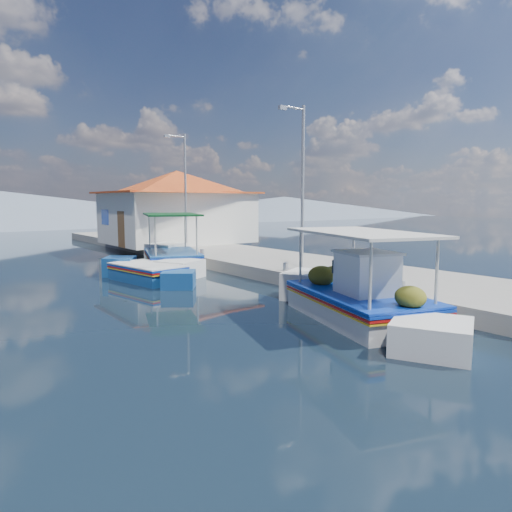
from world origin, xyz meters
TOP-DOWN VIEW (x-y plane):
  - ground at (0.00, 0.00)m, footprint 160.00×160.00m
  - quay at (5.90, 6.00)m, footprint 5.00×44.00m
  - bollards at (3.80, 5.25)m, footprint 0.20×17.20m
  - main_caique at (1.88, -3.02)m, footprint 3.77×7.30m
  - caique_green_canopy at (2.20, 8.09)m, footprint 3.82×6.93m
  - caique_blue_hull at (-0.01, 5.70)m, footprint 2.22×5.48m
  - harbor_building at (6.20, 15.00)m, footprint 10.49×10.49m
  - lamp_post_near at (4.51, 2.00)m, footprint 1.21×0.14m
  - lamp_post_far at (4.51, 11.00)m, footprint 1.21×0.14m
  - mountain_ridge at (6.54, 56.00)m, footprint 171.40×96.00m

SIDE VIEW (x-z plane):
  - ground at x=0.00m, z-range 0.00..0.00m
  - quay at x=5.90m, z-range 0.00..0.50m
  - caique_blue_hull at x=-0.01m, z-range -0.23..0.76m
  - caique_green_canopy at x=2.20m, z-range -0.97..1.79m
  - main_caique at x=1.88m, z-range -0.78..1.75m
  - bollards at x=3.80m, z-range 0.50..0.80m
  - mountain_ridge at x=6.54m, z-range -0.71..4.79m
  - harbor_building at x=6.20m, z-range 0.58..4.98m
  - lamp_post_near at x=4.51m, z-range 0.85..6.85m
  - lamp_post_far at x=4.51m, z-range 0.85..6.85m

